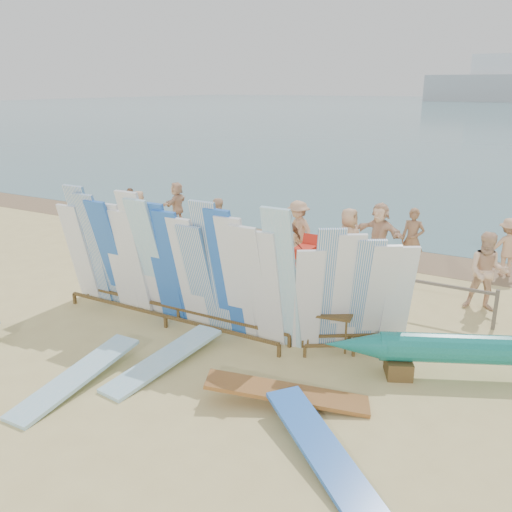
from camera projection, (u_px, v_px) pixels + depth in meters
The scene contains 27 objects.
ground at pixel (184, 323), 11.96m from camera, with size 160.00×160.00×0.00m, color #D5C27B.
wet_sand_strip at pixel (313, 244), 17.96m from camera, with size 40.00×2.60×0.01m, color #7F6447.
distant_ship at pixel (501, 84), 165.92m from camera, with size 45.00×8.00×14.00m.
fence at pixel (251, 260), 14.27m from camera, with size 12.08×0.08×0.90m.
main_surfboard_rack at pixel (170, 267), 11.55m from camera, with size 5.94×0.89×2.96m.
side_surfboard_rack at pixel (354, 296), 10.36m from camera, with size 2.23×1.67×2.60m.
outrigger_canoe at pixel (493, 352), 9.53m from camera, with size 5.61×2.92×0.85m.
vendor_table at pixel (330, 327), 10.83m from camera, with size 1.00×0.78×1.22m.
flat_board_c at pixel (287, 403), 8.95m from camera, with size 0.56×2.70×0.07m, color #985E29.
flat_board_a at pixel (78, 385), 9.48m from camera, with size 0.56×2.70×0.07m, color #8FCBE5.
flat_board_d at pixel (321, 460), 7.60m from camera, with size 0.56×2.70×0.07m, color blue.
flat_board_b at pixel (165, 366), 10.14m from camera, with size 0.56×2.70×0.07m, color #8FCBE5.
beach_chair_left at pixel (283, 264), 15.21m from camera, with size 0.57×0.58×0.78m.
beach_chair_right at pixel (329, 274), 14.29m from camera, with size 0.74×0.76×0.89m.
stroller at pixel (306, 260), 14.78m from camera, with size 0.57×0.82×1.12m.
beachgoer_11 at pixel (177, 204), 20.13m from camera, with size 1.50×0.49×1.62m, color beige.
beachgoer_extra_1 at pixel (131, 210), 19.21m from camera, with size 0.92×0.40×1.58m, color #8C6042.
beachgoer_8 at pixel (487, 272), 12.41m from camera, with size 0.91×0.44×1.87m, color beige.
beachgoer_3 at pixel (298, 231), 16.04m from camera, with size 1.17×0.48×1.80m, color tan.
beachgoer_9 at pixel (508, 247), 14.75m from camera, with size 1.04×0.43×1.62m, color tan.
beachgoer_1 at pixel (205, 230), 16.57m from camera, with size 0.58×0.32×1.58m, color #8C6042.
beachgoer_0 at pixel (139, 214), 18.53m from camera, with size 0.78×0.37×1.60m, color tan.
beachgoer_2 at pixel (217, 226), 16.78m from camera, with size 0.84×0.40×1.72m, color beige.
beachgoer_7 at pixel (412, 239), 15.19m from camera, with size 0.65×0.35×1.77m, color #8C6042.
beachgoer_5 at pixel (379, 234), 15.70m from camera, with size 1.69×0.55×1.82m, color beige.
beachgoer_4 at pixel (287, 241), 15.09m from camera, with size 1.01×0.44×1.73m, color #8C6042.
beachgoer_6 at pixel (348, 240), 15.08m from camera, with size 0.88×0.42×1.80m, color tan.
Camera 1 is at (6.70, -8.80, 5.03)m, focal length 38.00 mm.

